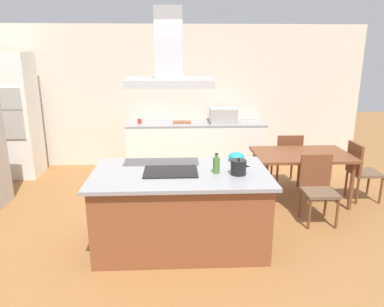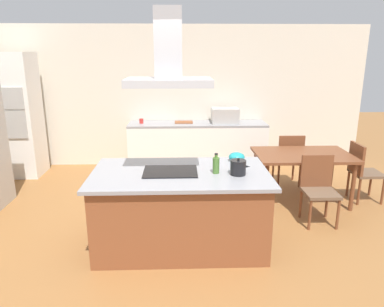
{
  "view_description": "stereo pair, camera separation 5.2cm",
  "coord_description": "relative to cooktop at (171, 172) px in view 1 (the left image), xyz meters",
  "views": [
    {
      "loc": [
        -0.05,
        -3.82,
        2.19
      ],
      "look_at": [
        0.15,
        0.4,
        1.0
      ],
      "focal_mm": 33.64,
      "sensor_mm": 36.0,
      "label": 1
    },
    {
      "loc": [
        0.0,
        -3.82,
        2.19
      ],
      "look_at": [
        0.15,
        0.4,
        1.0
      ],
      "focal_mm": 33.64,
      "sensor_mm": 36.0,
      "label": 2
    }
  ],
  "objects": [
    {
      "name": "ground",
      "position": [
        0.11,
        1.5,
        -0.91
      ],
      "size": [
        16.0,
        16.0,
        0.0
      ],
      "primitive_type": "plane",
      "color": "#936033"
    },
    {
      "name": "wall_back",
      "position": [
        0.11,
        3.25,
        0.44
      ],
      "size": [
        7.2,
        0.1,
        2.7
      ],
      "primitive_type": "cube",
      "color": "beige",
      "rests_on": "ground"
    },
    {
      "name": "kitchen_island",
      "position": [
        0.11,
        0.0,
        -0.45
      ],
      "size": [
        1.99,
        1.14,
        0.9
      ],
      "color": "brown",
      "rests_on": "ground"
    },
    {
      "name": "cooktop",
      "position": [
        0.0,
        0.0,
        0.0
      ],
      "size": [
        0.6,
        0.44,
        0.01
      ],
      "primitive_type": "cube",
      "color": "black",
      "rests_on": "kitchen_island"
    },
    {
      "name": "tea_kettle",
      "position": [
        0.74,
        -0.11,
        0.08
      ],
      "size": [
        0.22,
        0.17,
        0.19
      ],
      "color": "black",
      "rests_on": "kitchen_island"
    },
    {
      "name": "olive_oil_bottle",
      "position": [
        0.51,
        -0.05,
        0.09
      ],
      "size": [
        0.08,
        0.08,
        0.23
      ],
      "color": "#47722D",
      "rests_on": "kitchen_island"
    },
    {
      "name": "mixing_bowl",
      "position": [
        0.81,
        0.39,
        0.05
      ],
      "size": [
        0.2,
        0.2,
        0.11
      ],
      "primitive_type": "ellipsoid",
      "color": "teal",
      "rests_on": "kitchen_island"
    },
    {
      "name": "back_counter",
      "position": [
        0.45,
        2.88,
        -0.46
      ],
      "size": [
        2.6,
        0.62,
        0.9
      ],
      "color": "white",
      "rests_on": "ground"
    },
    {
      "name": "countertop_microwave",
      "position": [
        0.96,
        2.88,
        0.13
      ],
      "size": [
        0.5,
        0.38,
        0.28
      ],
      "primitive_type": "cube",
      "color": "#B2AFAA",
      "rests_on": "back_counter"
    },
    {
      "name": "coffee_mug_red",
      "position": [
        -0.61,
        2.88,
        0.04
      ],
      "size": [
        0.08,
        0.08,
        0.09
      ],
      "primitive_type": "cylinder",
      "color": "red",
      "rests_on": "back_counter"
    },
    {
      "name": "cutting_board",
      "position": [
        0.19,
        2.93,
        0.0
      ],
      "size": [
        0.34,
        0.24,
        0.02
      ],
      "primitive_type": "cube",
      "color": "brown",
      "rests_on": "back_counter"
    },
    {
      "name": "wall_oven_stack",
      "position": [
        -2.79,
        2.65,
        0.2
      ],
      "size": [
        0.7,
        0.66,
        2.2
      ],
      "color": "white",
      "rests_on": "ground"
    },
    {
      "name": "dining_table",
      "position": [
        1.93,
        1.22,
        -0.24
      ],
      "size": [
        1.4,
        0.9,
        0.75
      ],
      "color": "brown",
      "rests_on": "ground"
    },
    {
      "name": "chair_facing_island",
      "position": [
        1.93,
        0.56,
        -0.4
      ],
      "size": [
        0.42,
        0.42,
        0.89
      ],
      "color": "brown",
      "rests_on": "ground"
    },
    {
      "name": "chair_at_right_end",
      "position": [
        2.84,
        1.22,
        -0.4
      ],
      "size": [
        0.42,
        0.42,
        0.89
      ],
      "color": "brown",
      "rests_on": "ground"
    },
    {
      "name": "chair_facing_back_wall",
      "position": [
        1.93,
        1.89,
        -0.4
      ],
      "size": [
        0.42,
        0.42,
        0.89
      ],
      "color": "brown",
      "rests_on": "ground"
    },
    {
      "name": "range_hood",
      "position": [
        -0.0,
        0.0,
        1.2
      ],
      "size": [
        0.9,
        0.55,
        0.78
      ],
      "color": "#ADADB2"
    }
  ]
}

